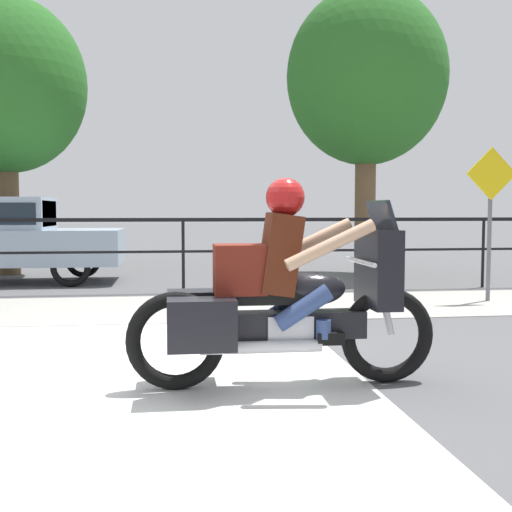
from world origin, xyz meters
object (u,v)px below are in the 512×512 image
object	(u,v)px
street_sign	(490,204)
tree_behind_sign	(367,78)
motorcycle	(282,296)
tree_behind_car	(5,86)

from	to	relation	value
street_sign	tree_behind_sign	size ratio (longest dim) A/B	0.38
motorcycle	tree_behind_sign	size ratio (longest dim) A/B	0.40
motorcycle	street_sign	distance (m)	5.55
tree_behind_sign	tree_behind_car	world-z (taller)	tree_behind_sign
tree_behind_sign	street_sign	bearing A→B (deg)	-81.55
street_sign	tree_behind_car	size ratio (longest dim) A/B	0.39
street_sign	tree_behind_sign	xyz separation A→B (m)	(-0.60, 4.07, 2.58)
motorcycle	tree_behind_sign	world-z (taller)	tree_behind_sign
motorcycle	tree_behind_car	bearing A→B (deg)	115.87
street_sign	tree_behind_car	bearing A→B (deg)	147.69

